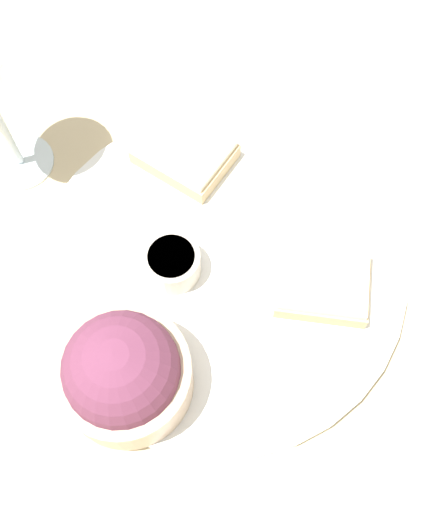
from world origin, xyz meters
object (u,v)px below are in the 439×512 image
Objects in this scene: cheese_toast_near at (185,152)px; cheese_toast_far at (323,283)px; salad_bowl at (125,374)px; sauce_ramekin at (172,262)px.

cheese_toast_near is 0.86× the size of cheese_toast_far.
salad_bowl is 2.15× the size of sauce_ramekin.
cheese_toast_far is (0.12, 0.06, -0.00)m from sauce_ramekin.
cheese_toast_far is (0.18, -0.04, 0.00)m from cheese_toast_near.
sauce_ramekin reaches higher than cheese_toast_near.
salad_bowl is 0.19m from cheese_toast_far.
sauce_ramekin is 0.58× the size of cheese_toast_near.
salad_bowl reaches higher than cheese_toast_far.
cheese_toast_near is (-0.09, 0.21, -0.03)m from salad_bowl.
cheese_toast_near is 0.19m from cheese_toast_far.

